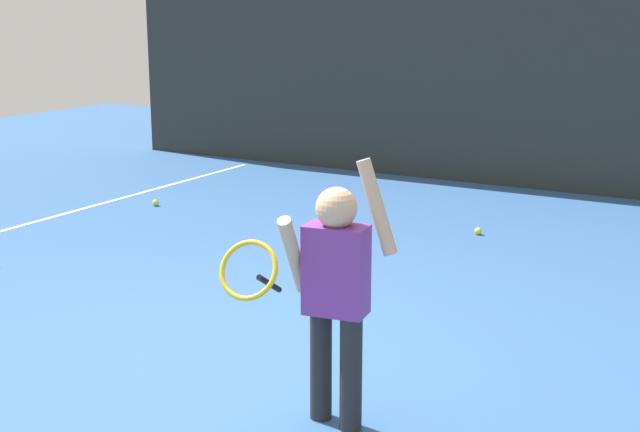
{
  "coord_description": "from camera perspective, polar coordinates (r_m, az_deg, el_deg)",
  "views": [
    {
      "loc": [
        2.98,
        -3.87,
        2.05
      ],
      "look_at": [
        0.51,
        0.46,
        0.85
      ],
      "focal_mm": 49.98,
      "sensor_mm": 36.0,
      "label": 1
    }
  ],
  "objects": [
    {
      "name": "fence_post_2",
      "position": [
        10.24,
        13.04,
        11.41
      ],
      "size": [
        0.09,
        0.09,
        3.45
      ],
      "primitive_type": "cylinder",
      "color": "slate",
      "rests_on": "ground"
    },
    {
      "name": "tennis_ball_1",
      "position": [
        9.33,
        -10.48,
        0.84
      ],
      "size": [
        0.07,
        0.07,
        0.07
      ],
      "primitive_type": "sphere",
      "color": "#CCE033",
      "rests_on": "ground"
    },
    {
      "name": "fence_post_1",
      "position": [
        11.26,
        0.15,
        11.91
      ],
      "size": [
        0.09,
        0.09,
        3.45
      ],
      "primitive_type": "cylinder",
      "color": "slate",
      "rests_on": "ground"
    },
    {
      "name": "back_fence_windscreen",
      "position": [
        10.19,
        12.91,
        10.98
      ],
      "size": [
        10.59,
        0.08,
        3.3
      ],
      "primitive_type": "cube",
      "color": "#282D2B",
      "rests_on": "ground"
    },
    {
      "name": "tennis_player",
      "position": [
        4.28,
        0.81,
        -4.46
      ],
      "size": [
        0.66,
        0.64,
        1.35
      ],
      "rotation": [
        0.0,
        0.0,
        0.14
      ],
      "color": "#232326",
      "rests_on": "ground"
    },
    {
      "name": "fence_post_0",
      "position": [
        12.73,
        -10.2,
        11.89
      ],
      "size": [
        0.09,
        0.09,
        3.45
      ],
      "primitive_type": "cylinder",
      "color": "slate",
      "rests_on": "ground"
    },
    {
      "name": "ground_plane",
      "position": [
        5.29,
        -7.39,
        -9.36
      ],
      "size": [
        20.0,
        20.0,
        0.0
      ],
      "primitive_type": "plane",
      "color": "#335B93"
    },
    {
      "name": "tennis_ball_3",
      "position": [
        8.17,
        10.09,
        -0.96
      ],
      "size": [
        0.07,
        0.07,
        0.07
      ],
      "primitive_type": "sphere",
      "color": "#CCE033",
      "rests_on": "ground"
    }
  ]
}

